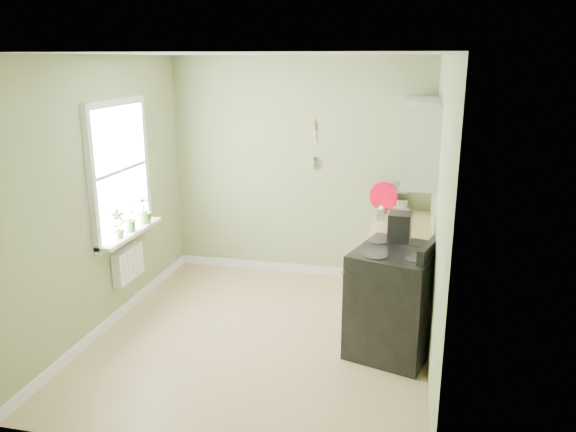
% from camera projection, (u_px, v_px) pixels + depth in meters
% --- Properties ---
extents(floor, '(3.20, 3.60, 0.02)m').
position_uv_depth(floor, '(262.00, 337.00, 5.58)').
color(floor, tan).
rests_on(floor, ground).
extents(ceiling, '(3.20, 3.60, 0.02)m').
position_uv_depth(ceiling, '(258.00, 53.00, 4.83)').
color(ceiling, white).
rests_on(ceiling, wall_back).
extents(wall_back, '(3.20, 0.02, 2.70)m').
position_uv_depth(wall_back, '(299.00, 169.00, 6.90)').
color(wall_back, '#909D6B').
rests_on(wall_back, floor).
extents(wall_left, '(0.02, 3.60, 2.70)m').
position_uv_depth(wall_left, '(103.00, 196.00, 5.54)').
color(wall_left, '#909D6B').
rests_on(wall_left, floor).
extents(wall_right, '(0.02, 3.60, 2.70)m').
position_uv_depth(wall_right, '(439.00, 215.00, 4.86)').
color(wall_right, '#909D6B').
rests_on(wall_right, floor).
extents(base_cabinets, '(0.60, 1.60, 0.87)m').
position_uv_depth(base_cabinets, '(400.00, 270.00, 6.12)').
color(base_cabinets, silver).
rests_on(base_cabinets, floor).
extents(countertop, '(0.64, 1.60, 0.04)m').
position_uv_depth(countertop, '(402.00, 230.00, 6.00)').
color(countertop, tan).
rests_on(countertop, base_cabinets).
extents(upper_cabinets, '(0.35, 1.40, 0.80)m').
position_uv_depth(upper_cabinets, '(420.00, 140.00, 5.80)').
color(upper_cabinets, silver).
rests_on(upper_cabinets, wall_right).
extents(window, '(0.06, 1.14, 1.44)m').
position_uv_depth(window, '(119.00, 170.00, 5.77)').
color(window, white).
rests_on(window, wall_left).
extents(window_sill, '(0.18, 1.14, 0.04)m').
position_uv_depth(window_sill, '(131.00, 233.00, 5.93)').
color(window_sill, white).
rests_on(window_sill, wall_left).
extents(radiator, '(0.12, 0.50, 0.35)m').
position_uv_depth(radiator, '(128.00, 264.00, 5.98)').
color(radiator, white).
rests_on(radiator, wall_left).
extents(wall_utensils, '(0.02, 0.14, 0.58)m').
position_uv_depth(wall_utensils, '(315.00, 152.00, 6.78)').
color(wall_utensils, tan).
rests_on(wall_utensils, wall_back).
extents(stove, '(0.93, 0.99, 1.13)m').
position_uv_depth(stove, '(395.00, 300.00, 5.19)').
color(stove, black).
rests_on(stove, floor).
extents(stand_mixer, '(0.20, 0.32, 0.37)m').
position_uv_depth(stand_mixer, '(402.00, 198.00, 6.65)').
color(stand_mixer, '#B2B2B7').
rests_on(stand_mixer, countertop).
extents(kettle, '(0.17, 0.10, 0.17)m').
position_uv_depth(kettle, '(381.00, 213.00, 6.27)').
color(kettle, silver).
rests_on(kettle, countertop).
extents(coffee_maker, '(0.22, 0.24, 0.36)m').
position_uv_depth(coffee_maker, '(399.00, 232.00, 5.29)').
color(coffee_maker, black).
rests_on(coffee_maker, countertop).
extents(red_tray, '(0.34, 0.11, 0.34)m').
position_uv_depth(red_tray, '(384.00, 196.00, 6.67)').
color(red_tray, red).
rests_on(red_tray, countertop).
extents(jar, '(0.08, 0.08, 0.08)m').
position_uv_depth(jar, '(374.00, 243.00, 5.37)').
color(jar, beige).
rests_on(jar, countertop).
extents(plant_a, '(0.20, 0.19, 0.31)m').
position_uv_depth(plant_a, '(118.00, 224.00, 5.65)').
color(plant_a, '#456F2C').
rests_on(plant_a, window_sill).
extents(plant_b, '(0.16, 0.18, 0.29)m').
position_uv_depth(plant_b, '(131.00, 218.00, 5.89)').
color(plant_b, '#456F2C').
rests_on(plant_b, window_sill).
extents(plant_c, '(0.23, 0.23, 0.30)m').
position_uv_depth(plant_c, '(144.00, 210.00, 6.18)').
color(plant_c, '#456F2C').
rests_on(plant_c, window_sill).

